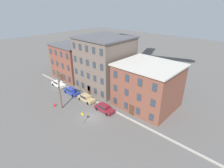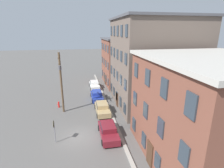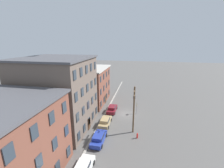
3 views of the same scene
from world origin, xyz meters
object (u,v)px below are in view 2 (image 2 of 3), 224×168
at_px(car_blue, 97,95).
at_px(car_tan, 102,108).
at_px(car_white, 94,85).
at_px(utility_pole, 61,80).
at_px(car_maroon, 108,130).
at_px(fire_hydrant, 59,104).
at_px(caution_sign, 54,128).

bearing_deg(car_blue, car_tan, 2.25).
height_order(car_white, utility_pole, utility_pole).
relative_size(car_blue, car_maroon, 1.00).
bearing_deg(fire_hydrant, car_white, 143.32).
bearing_deg(car_blue, caution_sign, -26.19).
xyz_separation_m(car_maroon, caution_sign, (0.06, -5.64, 0.98)).
height_order(car_blue, fire_hydrant, car_blue).
bearing_deg(car_white, car_tan, 0.01).
xyz_separation_m(car_maroon, utility_pole, (-7.39, -5.31, 4.08)).
bearing_deg(utility_pole, car_tan, 75.91).
bearing_deg(car_maroon, car_white, 179.41).
xyz_separation_m(caution_sign, utility_pole, (-7.45, 0.33, 3.11)).
relative_size(car_blue, caution_sign, 1.69).
xyz_separation_m(car_maroon, fire_hydrant, (-9.09, -6.14, -0.27)).
bearing_deg(caution_sign, car_white, 161.73).
bearing_deg(car_tan, car_white, -179.99).
distance_m(car_tan, caution_sign, 8.47).
xyz_separation_m(car_white, utility_pole, (10.17, -5.49, 4.08)).
bearing_deg(car_tan, car_maroon, -1.73).
relative_size(caution_sign, utility_pole, 0.30).
bearing_deg(fire_hydrant, caution_sign, 3.11).
height_order(car_tan, fire_hydrant, car_tan).
xyz_separation_m(car_blue, caution_sign, (11.41, -5.61, 0.98)).
bearing_deg(caution_sign, fire_hydrant, -176.89).
height_order(car_maroon, fire_hydrant, car_maroon).
relative_size(car_maroon, utility_pole, 0.51).
bearing_deg(caution_sign, car_blue, 153.81).
bearing_deg(caution_sign, car_tan, 136.22).
bearing_deg(car_maroon, fire_hydrant, -145.96).
distance_m(car_blue, car_maroon, 11.35).
relative_size(car_white, car_tan, 1.00).
relative_size(car_maroon, caution_sign, 1.69).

